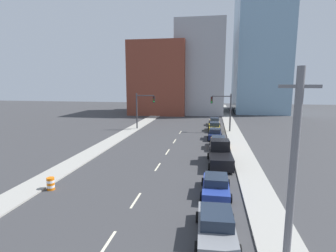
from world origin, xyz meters
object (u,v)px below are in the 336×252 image
at_px(traffic_barrel, 51,184).
at_px(sedan_orange, 218,143).
at_px(traffic_signal_left, 142,106).
at_px(pickup_truck_black, 220,155).
at_px(sedan_blue, 216,185).
at_px(traffic_signal_right, 225,108).
at_px(sedan_yellow, 214,127).
at_px(utility_pole_right_near, 293,169).
at_px(sedan_tan, 214,122).
at_px(sedan_navy, 215,134).
at_px(sedan_gray, 216,226).

distance_m(traffic_barrel, sedan_orange, 19.78).
xyz_separation_m(traffic_signal_left, traffic_barrel, (0.08, -26.38, -3.47)).
height_order(traffic_barrel, pickup_truck_black, pickup_truck_black).
bearing_deg(pickup_truck_black, sedan_blue, -96.11).
xyz_separation_m(sedan_blue, pickup_truck_black, (0.48, 7.20, 0.30)).
height_order(traffic_signal_right, traffic_barrel, traffic_signal_right).
bearing_deg(sedan_yellow, sedan_orange, -89.55).
distance_m(traffic_signal_left, utility_pole_right_near, 35.59).
relative_size(pickup_truck_black, sedan_tan, 1.31).
bearing_deg(traffic_signal_left, sedan_yellow, 2.41).
relative_size(traffic_signal_left, utility_pole_right_near, 0.72).
xyz_separation_m(pickup_truck_black, sedan_yellow, (-0.47, 18.33, -0.25)).
bearing_deg(sedan_orange, sedan_tan, 91.21).
bearing_deg(traffic_signal_left, pickup_truck_black, -54.29).
distance_m(sedan_navy, sedan_yellow, 6.48).
bearing_deg(sedan_gray, sedan_navy, 87.27).
bearing_deg(traffic_signal_left, sedan_navy, -25.66).
height_order(sedan_gray, sedan_orange, sedan_gray).
relative_size(traffic_signal_right, sedan_orange, 1.38).
bearing_deg(pickup_truck_black, sedan_gray, -94.64).
height_order(utility_pole_right_near, sedan_navy, utility_pole_right_near).
xyz_separation_m(sedan_blue, sedan_yellow, (0.01, 25.53, 0.05)).
bearing_deg(traffic_barrel, traffic_signal_right, 62.27).
height_order(traffic_signal_left, sedan_gray, traffic_signal_left).
xyz_separation_m(traffic_signal_right, sedan_blue, (-1.63, -25.01, -3.32)).
relative_size(traffic_signal_left, traffic_signal_right, 1.00).
relative_size(traffic_signal_right, sedan_navy, 1.45).
distance_m(sedan_gray, pickup_truck_black, 12.77).
height_order(traffic_signal_right, utility_pole_right_near, utility_pole_right_near).
distance_m(pickup_truck_black, sedan_orange, 6.64).
xyz_separation_m(utility_pole_right_near, sedan_orange, (-2.59, 20.94, -3.77)).
bearing_deg(traffic_signal_right, sedan_blue, -93.72).
distance_m(traffic_barrel, pickup_truck_black, 15.34).
bearing_deg(traffic_signal_right, traffic_barrel, -117.73).
bearing_deg(sedan_tan, traffic_barrel, -113.21).
distance_m(traffic_signal_left, sedan_yellow, 12.77).
relative_size(sedan_orange, sedan_navy, 1.05).
bearing_deg(pickup_truck_black, sedan_tan, 88.68).
xyz_separation_m(traffic_signal_right, sedan_orange, (-1.21, -11.18, -3.28)).
relative_size(traffic_barrel, pickup_truck_black, 0.16).
height_order(traffic_signal_left, pickup_truck_black, traffic_signal_left).
bearing_deg(traffic_signal_left, utility_pole_right_near, -64.50).
bearing_deg(utility_pole_right_near, pickup_truck_black, 99.99).
bearing_deg(sedan_yellow, sedan_navy, -90.91).
bearing_deg(sedan_tan, traffic_signal_left, -154.99).
height_order(sedan_orange, sedan_tan, sedan_orange).
xyz_separation_m(pickup_truck_black, sedan_navy, (-0.40, 11.85, -0.23)).
bearing_deg(sedan_gray, utility_pole_right_near, -29.39).
bearing_deg(sedan_tan, traffic_signal_right, -79.23).
relative_size(utility_pole_right_near, sedan_blue, 1.98).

